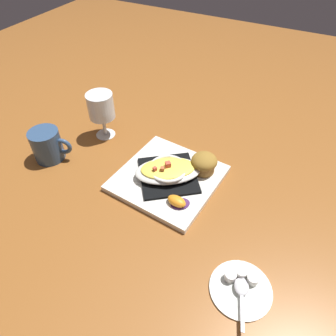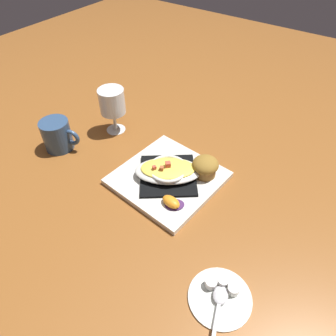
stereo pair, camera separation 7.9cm
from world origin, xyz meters
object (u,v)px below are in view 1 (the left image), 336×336
spoon (242,289)px  creamer_cup_1 (241,272)px  gratin_dish (168,170)px  creamer_saucer (241,289)px  creamer_cup_2 (230,276)px  muffin (204,163)px  square_plate (168,178)px  creamer_cup_0 (253,279)px  orange_garnish (178,202)px  stemmed_glass (101,108)px  coffee_mug (48,146)px

spoon → creamer_cup_1: size_ratio=4.34×
gratin_dish → creamer_saucer: bearing=-37.0°
creamer_cup_1 → creamer_cup_2: 0.02m
creamer_saucer → muffin: bearing=126.0°
square_plate → creamer_saucer: size_ratio=2.02×
creamer_cup_2 → creamer_cup_1: bearing=44.8°
gratin_dish → creamer_cup_0: gratin_dish is taller
square_plate → creamer_cup_1: bearing=-34.1°
creamer_cup_0 → creamer_cup_2: bearing=-161.0°
orange_garnish → creamer_saucer: (0.20, -0.13, -0.02)m
creamer_saucer → spoon: (0.00, -0.00, 0.01)m
muffin → spoon: (0.19, -0.27, -0.03)m
gratin_dish → creamer_cup_0: 0.34m
stemmed_glass → spoon: stemmed_glass is taller
muffin → coffee_mug: bearing=-161.7°
square_plate → creamer_cup_0: bearing=-32.2°
orange_garnish → creamer_cup_2: bearing=-33.7°
stemmed_glass → spoon: (0.54, -0.29, -0.08)m
stemmed_glass → creamer_cup_2: bearing=-28.7°
spoon → creamer_cup_0: 0.03m
muffin → creamer_cup_0: muffin is taller
gratin_dish → orange_garnish: (0.07, -0.07, -0.01)m
spoon → creamer_cup_2: (-0.03, 0.01, 0.00)m
spoon → creamer_cup_2: size_ratio=4.34×
gratin_dish → creamer_cup_1: bearing=-34.1°
creamer_cup_0 → creamer_cup_1: (-0.02, 0.00, 0.00)m
stemmed_glass → creamer_cup_0: (0.55, -0.26, -0.08)m
square_plate → orange_garnish: size_ratio=3.91×
muffin → coffee_mug: 0.44m
spoon → creamer_cup_1: creamer_cup_1 is taller
stemmed_glass → creamer_saucer: size_ratio=1.16×
creamer_saucer → stemmed_glass: bearing=151.8°
muffin → creamer_saucer: (0.19, -0.27, -0.04)m
coffee_mug → creamer_saucer: size_ratio=0.91×
square_plate → creamer_cup_0: 0.34m
stemmed_glass → square_plate: bearing=-17.8°
muffin → orange_garnish: muffin is taller
square_plate → orange_garnish: 0.10m
muffin → creamer_cup_1: 0.30m
square_plate → gratin_dish: size_ratio=1.26×
spoon → creamer_cup_1: 0.03m
gratin_dish → creamer_saucer: 0.34m
square_plate → spoon: size_ratio=2.43×
creamer_saucer → creamer_cup_0: creamer_cup_0 is taller
creamer_saucer → creamer_cup_2: bearing=160.6°
creamer_saucer → creamer_cup_2: 0.03m
gratin_dish → stemmed_glass: size_ratio=1.38×
stemmed_glass → creamer_cup_1: stemmed_glass is taller
gratin_dish → creamer_cup_2: size_ratio=8.33×
gratin_dish → creamer_saucer: (0.27, -0.20, -0.03)m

